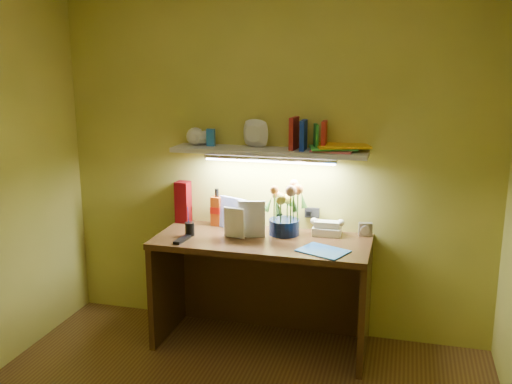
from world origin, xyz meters
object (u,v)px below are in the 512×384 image
Objects in this scene: whisky_bottle at (217,207)px; desk_clock at (365,229)px; desk at (262,292)px; telephone at (327,227)px; flower_bouquet at (284,208)px.

desk_clock is at bearing 0.93° from whisky_bottle.
whisky_bottle reaches higher than desk.
telephone is at bearing -2.10° from whisky_bottle.
desk_clock is (0.65, 0.24, 0.42)m from desk.
desk is at bearing -171.73° from desk_clock.
desk is 15.82× the size of desk_clock.
desk is 7.52× the size of telephone.
whisky_bottle reaches higher than desk_clock.
whisky_bottle is (-0.78, 0.03, 0.08)m from telephone.
desk is at bearing -131.46° from flower_bouquet.
flower_bouquet is at bearing 179.27° from desk_clock.
flower_bouquet is 1.36× the size of whisky_bottle.
telephone is (0.28, 0.06, -0.12)m from flower_bouquet.
flower_bouquet reaches higher than telephone.
telephone is at bearing 12.61° from flower_bouquet.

